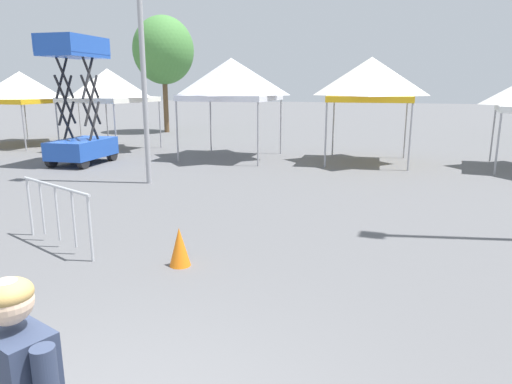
# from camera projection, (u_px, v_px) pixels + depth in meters

# --- Properties ---
(canopy_tent_left_of_center) EXTENTS (3.52, 3.52, 3.23)m
(canopy_tent_left_of_center) POSITION_uv_depth(u_px,v_px,m) (21.00, 87.00, 20.40)
(canopy_tent_left_of_center) COLOR #9E9EA3
(canopy_tent_left_of_center) RESTS_ON ground
(canopy_tent_right_of_center) EXTENTS (3.20, 3.20, 3.29)m
(canopy_tent_right_of_center) POSITION_uv_depth(u_px,v_px,m) (108.00, 85.00, 18.53)
(canopy_tent_right_of_center) COLOR #9E9EA3
(canopy_tent_right_of_center) RESTS_ON ground
(canopy_tent_far_right) EXTENTS (3.18, 3.18, 3.59)m
(canopy_tent_far_right) POSITION_uv_depth(u_px,v_px,m) (231.00, 79.00, 16.57)
(canopy_tent_far_right) COLOR #9E9EA3
(canopy_tent_far_right) RESTS_ON ground
(canopy_tent_far_left) EXTENTS (2.97, 2.97, 3.57)m
(canopy_tent_far_left) POSITION_uv_depth(u_px,v_px,m) (371.00, 79.00, 15.54)
(canopy_tent_far_left) COLOR #9E9EA3
(canopy_tent_far_left) RESTS_ON ground
(scissor_lift) EXTENTS (1.59, 2.41, 4.19)m
(scissor_lift) POSITION_uv_depth(u_px,v_px,m) (80.00, 127.00, 15.57)
(scissor_lift) COLOR black
(scissor_lift) RESTS_ON ground
(tree_behind_tents_center) EXTENTS (3.35, 3.35, 6.35)m
(tree_behind_tents_center) POSITION_uv_depth(u_px,v_px,m) (163.00, 51.00, 25.41)
(tree_behind_tents_center) COLOR brown
(tree_behind_tents_center) RESTS_ON ground
(crowd_barrier_near_person) EXTENTS (1.98, 0.79, 1.08)m
(crowd_barrier_near_person) POSITION_uv_depth(u_px,v_px,m) (56.00, 204.00, 7.57)
(crowd_barrier_near_person) COLOR #B7BABF
(crowd_barrier_near_person) RESTS_ON ground
(traffic_cone_lot_center) EXTENTS (0.32, 0.32, 0.60)m
(traffic_cone_lot_center) POSITION_uv_depth(u_px,v_px,m) (180.00, 247.00, 6.88)
(traffic_cone_lot_center) COLOR orange
(traffic_cone_lot_center) RESTS_ON ground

